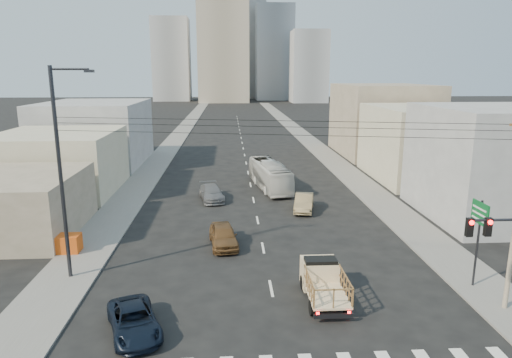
{
  "coord_description": "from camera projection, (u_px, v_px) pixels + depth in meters",
  "views": [
    {
      "loc": [
        -2.21,
        -21.06,
        11.6
      ],
      "look_at": [
        -0.14,
        13.65,
        3.5
      ],
      "focal_mm": 32.0,
      "sensor_mm": 36.0,
      "label": 1
    }
  ],
  "objects": [
    {
      "name": "streetlamp_left",
      "position": [
        62.0,
        170.0,
        25.0
      ],
      "size": [
        2.36,
        0.25,
        12.0
      ],
      "color": "#2D2D33",
      "rests_on": "ground"
    },
    {
      "name": "bldg_right_mid",
      "position": [
        424.0,
        143.0,
        50.67
      ],
      "size": [
        11.0,
        14.0,
        8.0
      ],
      "primitive_type": "cube",
      "color": "#BFB699",
      "rests_on": "ground"
    },
    {
      "name": "navy_pickup",
      "position": [
        134.0,
        321.0,
        20.72
      ],
      "size": [
        3.41,
        4.84,
        1.22
      ],
      "primitive_type": "imported",
      "rotation": [
        0.0,
        0.0,
        0.35
      ],
      "color": "black",
      "rests_on": "ground"
    },
    {
      "name": "bldg_left_far",
      "position": [
        96.0,
        133.0,
        59.11
      ],
      "size": [
        12.0,
        16.0,
        8.0
      ],
      "primitive_type": "cube",
      "color": "#949496",
      "rests_on": "ground"
    },
    {
      "name": "overhead_wires",
      "position": [
        273.0,
        127.0,
        22.66
      ],
      "size": [
        23.01,
        5.02,
        0.72
      ],
      "color": "black",
      "rests_on": "ground"
    },
    {
      "name": "bldg_right_far",
      "position": [
        382.0,
        120.0,
        66.03
      ],
      "size": [
        12.0,
        16.0,
        10.0
      ],
      "primitive_type": "cube",
      "color": "gray",
      "rests_on": "ground"
    },
    {
      "name": "bldg_left_near",
      "position": [
        14.0,
        205.0,
        33.36
      ],
      "size": [
        9.0,
        10.0,
        4.4
      ],
      "primitive_type": "cube",
      "color": "gray",
      "rests_on": "ground"
    },
    {
      "name": "midrise_ne",
      "position": [
        274.0,
        53.0,
        199.59
      ],
      "size": [
        16.0,
        16.0,
        40.0
      ],
      "primitive_type": "cube",
      "color": "gray",
      "rests_on": "ground"
    },
    {
      "name": "sidewalk_left",
      "position": [
        181.0,
        132.0,
        90.59
      ],
      "size": [
        3.5,
        180.0,
        0.12
      ],
      "primitive_type": "cube",
      "color": "slate",
      "rests_on": "ground"
    },
    {
      "name": "midrise_back",
      "position": [
        245.0,
        50.0,
        213.02
      ],
      "size": [
        18.0,
        18.0,
        44.0
      ],
      "primitive_type": "cube",
      "color": "#949496",
      "rests_on": "ground"
    },
    {
      "name": "lane_dashes",
      "position": [
        243.0,
        145.0,
        74.76
      ],
      "size": [
        0.15,
        104.0,
        0.01
      ],
      "color": "silver",
      "rests_on": "ground"
    },
    {
      "name": "flatbed_pickup",
      "position": [
        323.0,
        280.0,
        23.77
      ],
      "size": [
        1.95,
        4.41,
        1.9
      ],
      "color": "beige",
      "rests_on": "ground"
    },
    {
      "name": "sedan_tan",
      "position": [
        304.0,
        202.0,
        39.3
      ],
      "size": [
        2.37,
        4.52,
        1.42
      ],
      "primitive_type": "imported",
      "rotation": [
        0.0,
        0.0,
        -0.21
      ],
      "color": "#8D7852",
      "rests_on": "ground"
    },
    {
      "name": "bldg_left_mid",
      "position": [
        58.0,
        163.0,
        44.78
      ],
      "size": [
        11.0,
        12.0,
        6.0
      ],
      "primitive_type": "cube",
      "color": "#BFB699",
      "rests_on": "ground"
    },
    {
      "name": "city_bus",
      "position": [
        270.0,
        175.0,
        46.76
      ],
      "size": [
        3.88,
        10.18,
        2.77
      ],
      "primitive_type": "imported",
      "rotation": [
        0.0,
        0.0,
        0.16
      ],
      "color": "silver",
      "rests_on": "ground"
    },
    {
      "name": "bldg_right_near",
      "position": [
        491.0,
        163.0,
        36.92
      ],
      "size": [
        10.0,
        12.0,
        9.0
      ],
      "primitive_type": "cube",
      "color": "#949496",
      "rests_on": "ground"
    },
    {
      "name": "traffic_signal",
      "position": [
        511.0,
        254.0,
        19.46
      ],
      "size": [
        3.23,
        0.35,
        6.0
      ],
      "color": "#2D2D33",
      "rests_on": "ground"
    },
    {
      "name": "green_sign",
      "position": [
        479.0,
        223.0,
        24.49
      ],
      "size": [
        0.18,
        1.6,
        5.0
      ],
      "color": "#2D2D33",
      "rests_on": "ground"
    },
    {
      "name": "ground",
      "position": [
        275.0,
        306.0,
        23.23
      ],
      "size": [
        420.0,
        420.0,
        0.0
      ],
      "primitive_type": "plane",
      "color": "black",
      "rests_on": "ground"
    },
    {
      "name": "midrise_east",
      "position": [
        309.0,
        67.0,
        182.2
      ],
      "size": [
        14.0,
        14.0,
        28.0
      ],
      "primitive_type": "cube",
      "color": "gray",
      "rests_on": "ground"
    },
    {
      "name": "high_rise_tower",
      "position": [
        223.0,
        26.0,
        181.46
      ],
      "size": [
        20.0,
        20.0,
        60.0
      ],
      "primitive_type": "cube",
      "color": "tan",
      "rests_on": "ground"
    },
    {
      "name": "sedan_brown",
      "position": [
        223.0,
        236.0,
        31.21
      ],
      "size": [
        2.26,
        4.54,
        1.49
      ],
      "primitive_type": "imported",
      "rotation": [
        0.0,
        0.0,
        0.12
      ],
      "color": "brown",
      "rests_on": "ground"
    },
    {
      "name": "midrise_nw",
      "position": [
        172.0,
        60.0,
        192.86
      ],
      "size": [
        15.0,
        15.0,
        34.0
      ],
      "primitive_type": "cube",
      "color": "gray",
      "rests_on": "ground"
    },
    {
      "name": "sidewalk_right",
      "position": [
        298.0,
        132.0,
        91.95
      ],
      "size": [
        3.5,
        180.0,
        0.12
      ],
      "primitive_type": "cube",
      "color": "slate",
      "rests_on": "ground"
    },
    {
      "name": "sedan_grey",
      "position": [
        211.0,
        193.0,
        42.52
      ],
      "size": [
        2.8,
        5.04,
        1.38
      ],
      "primitive_type": "imported",
      "rotation": [
        0.0,
        0.0,
        0.19
      ],
      "color": "slate",
      "rests_on": "ground"
    },
    {
      "name": "crate_stack",
      "position": [
        66.0,
        243.0,
        29.92
      ],
      "size": [
        1.8,
        1.2,
        1.14
      ],
      "color": "#D45013",
      "rests_on": "sidewalk_left"
    }
  ]
}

